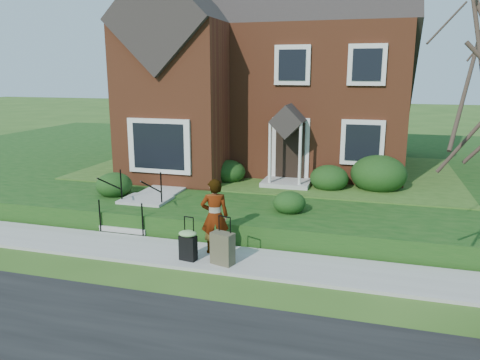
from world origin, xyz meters
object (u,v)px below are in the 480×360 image
at_px(woman, 215,216).
at_px(suitcase_black, 188,244).
at_px(suitcase_olive, 223,248).
at_px(front_steps, 139,209).

height_order(woman, suitcase_black, woman).
bearing_deg(woman, suitcase_olive, 102.01).
bearing_deg(suitcase_olive, woman, 139.22).
bearing_deg(front_steps, suitcase_black, -41.93).
bearing_deg(suitcase_olive, suitcase_black, -163.14).
xyz_separation_m(woman, suitcase_black, (-0.44, -0.63, -0.52)).
bearing_deg(suitcase_black, suitcase_olive, 8.95).
distance_m(front_steps, woman, 3.35).
relative_size(front_steps, woman, 1.10).
distance_m(woman, suitcase_black, 0.93).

